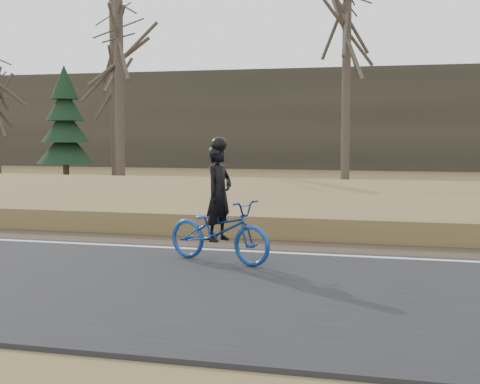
# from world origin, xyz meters

# --- Properties ---
(ground) EXTENTS (120.00, 120.00, 0.00)m
(ground) POSITION_xyz_m (0.00, 0.00, 0.00)
(ground) COLOR olive
(ground) RESTS_ON ground
(edge_line) EXTENTS (120.00, 0.12, 0.01)m
(edge_line) POSITION_xyz_m (0.00, 0.20, 0.07)
(edge_line) COLOR silver
(edge_line) RESTS_ON road
(shoulder) EXTENTS (120.00, 1.60, 0.04)m
(shoulder) POSITION_xyz_m (0.00, 1.20, 0.02)
(shoulder) COLOR #473A2B
(shoulder) RESTS_ON ground
(embankment) EXTENTS (120.00, 5.00, 0.44)m
(embankment) POSITION_xyz_m (0.00, 4.20, 0.22)
(embankment) COLOR olive
(embankment) RESTS_ON ground
(ballast) EXTENTS (120.00, 3.00, 0.45)m
(ballast) POSITION_xyz_m (0.00, 8.00, 0.23)
(ballast) COLOR slate
(ballast) RESTS_ON ground
(railroad) EXTENTS (120.00, 2.40, 0.29)m
(railroad) POSITION_xyz_m (0.00, 8.00, 0.53)
(railroad) COLOR black
(railroad) RESTS_ON ballast
(treeline_backdrop) EXTENTS (120.00, 4.00, 6.00)m
(treeline_backdrop) POSITION_xyz_m (0.00, 30.00, 3.00)
(treeline_backdrop) COLOR #383328
(treeline_backdrop) RESTS_ON ground
(cyclist) EXTENTS (2.09, 1.30, 2.05)m
(cyclist) POSITION_xyz_m (4.04, -0.85, 0.71)
(cyclist) COLOR navy
(cyclist) RESTS_ON road
(bare_tree_left) EXTENTS (0.36, 0.36, 8.51)m
(bare_tree_left) POSITION_xyz_m (-6.50, 17.57, 4.26)
(bare_tree_left) COLOR #4B4237
(bare_tree_left) RESTS_ON ground
(bare_tree_near_left) EXTENTS (0.36, 0.36, 8.01)m
(bare_tree_near_left) POSITION_xyz_m (-4.34, 13.51, 4.00)
(bare_tree_near_left) COLOR #4B4237
(bare_tree_near_left) RESTS_ON ground
(bare_tree_center) EXTENTS (0.36, 0.36, 9.45)m
(bare_tree_center) POSITION_xyz_m (4.38, 16.07, 4.72)
(bare_tree_center) COLOR #4B4237
(bare_tree_center) RESTS_ON ground
(conifer) EXTENTS (2.60, 2.60, 5.25)m
(conifer) POSITION_xyz_m (-8.26, 16.13, 2.48)
(conifer) COLOR #4B4237
(conifer) RESTS_ON ground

